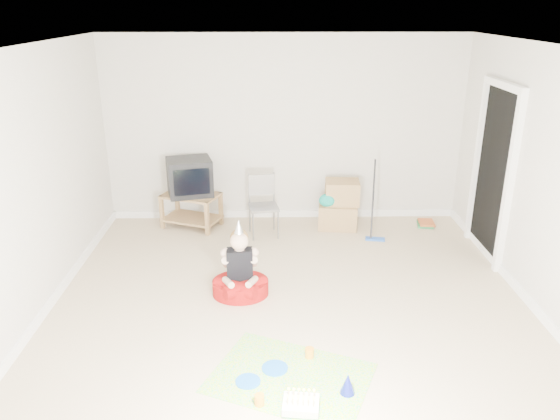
{
  "coord_description": "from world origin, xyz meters",
  "views": [
    {
      "loc": [
        -0.2,
        -5.01,
        2.96
      ],
      "look_at": [
        -0.1,
        0.4,
        0.9
      ],
      "focal_mm": 35.0,
      "sensor_mm": 36.0,
      "label": 1
    }
  ],
  "objects_px": {
    "tv_stand": "(191,207)",
    "crt_tv": "(190,177)",
    "seated_woman": "(240,278)",
    "cardboard_boxes": "(339,205)",
    "folding_chair": "(264,207)",
    "birthday_cake": "(301,406)"
  },
  "relations": [
    {
      "from": "tv_stand",
      "to": "crt_tv",
      "type": "xyz_separation_m",
      "value": [
        -0.0,
        0.0,
        0.45
      ]
    },
    {
      "from": "seated_woman",
      "to": "cardboard_boxes",
      "type": "bearing_deg",
      "value": 55.66
    },
    {
      "from": "tv_stand",
      "to": "cardboard_boxes",
      "type": "xyz_separation_m",
      "value": [
        2.06,
        -0.07,
        0.04
      ]
    },
    {
      "from": "cardboard_boxes",
      "to": "seated_woman",
      "type": "height_order",
      "value": "seated_woman"
    },
    {
      "from": "cardboard_boxes",
      "to": "seated_woman",
      "type": "relative_size",
      "value": 0.77
    },
    {
      "from": "folding_chair",
      "to": "birthday_cake",
      "type": "bearing_deg",
      "value": -84.76
    },
    {
      "from": "crt_tv",
      "to": "folding_chair",
      "type": "distance_m",
      "value": 1.12
    },
    {
      "from": "seated_woman",
      "to": "birthday_cake",
      "type": "bearing_deg",
      "value": -73.05
    },
    {
      "from": "crt_tv",
      "to": "tv_stand",
      "type": "bearing_deg",
      "value": -78.14
    },
    {
      "from": "cardboard_boxes",
      "to": "birthday_cake",
      "type": "height_order",
      "value": "cardboard_boxes"
    },
    {
      "from": "folding_chair",
      "to": "cardboard_boxes",
      "type": "xyz_separation_m",
      "value": [
        1.04,
        0.27,
        -0.08
      ]
    },
    {
      "from": "folding_chair",
      "to": "seated_woman",
      "type": "distance_m",
      "value": 1.64
    },
    {
      "from": "tv_stand",
      "to": "crt_tv",
      "type": "relative_size",
      "value": 1.51
    },
    {
      "from": "seated_woman",
      "to": "crt_tv",
      "type": "bearing_deg",
      "value": 111.73
    },
    {
      "from": "birthday_cake",
      "to": "seated_woman",
      "type": "bearing_deg",
      "value": 106.95
    },
    {
      "from": "folding_chair",
      "to": "birthday_cake",
      "type": "xyz_separation_m",
      "value": [
        0.31,
        -3.42,
        -0.37
      ]
    },
    {
      "from": "tv_stand",
      "to": "cardboard_boxes",
      "type": "distance_m",
      "value": 2.06
    },
    {
      "from": "birthday_cake",
      "to": "folding_chair",
      "type": "bearing_deg",
      "value": 95.24
    },
    {
      "from": "cardboard_boxes",
      "to": "crt_tv",
      "type": "bearing_deg",
      "value": 178.17
    },
    {
      "from": "cardboard_boxes",
      "to": "birthday_cake",
      "type": "bearing_deg",
      "value": -101.18
    },
    {
      "from": "tv_stand",
      "to": "folding_chair",
      "type": "distance_m",
      "value": 1.08
    },
    {
      "from": "tv_stand",
      "to": "folding_chair",
      "type": "xyz_separation_m",
      "value": [
        1.01,
        -0.34,
        0.12
      ]
    }
  ]
}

